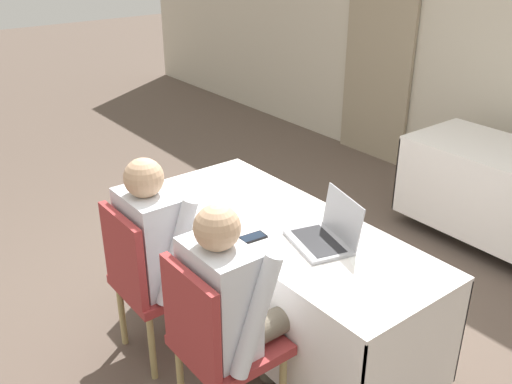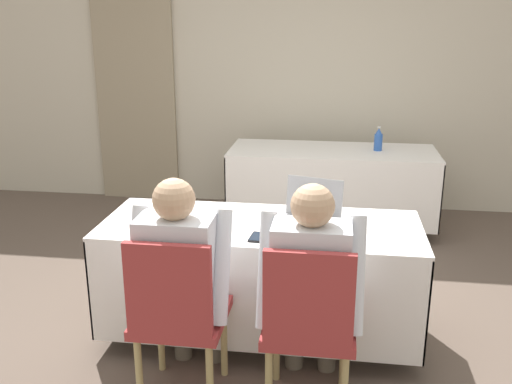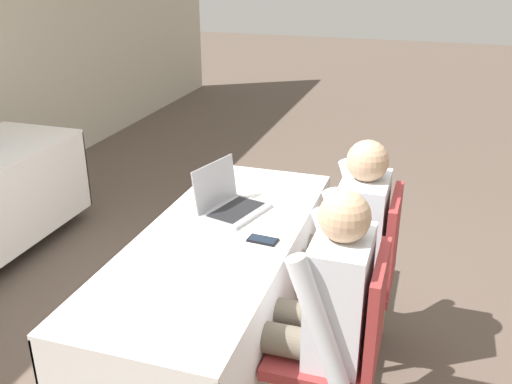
{
  "view_description": "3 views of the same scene",
  "coord_description": "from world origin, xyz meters",
  "views": [
    {
      "loc": [
        2.03,
        -1.77,
        2.2
      ],
      "look_at": [
        0.0,
        -0.19,
        0.98
      ],
      "focal_mm": 40.0,
      "sensor_mm": 36.0,
      "label": 1
    },
    {
      "loc": [
        0.41,
        -3.05,
        1.88
      ],
      "look_at": [
        0.0,
        -0.19,
        0.98
      ],
      "focal_mm": 40.0,
      "sensor_mm": 36.0,
      "label": 2
    },
    {
      "loc": [
        -2.24,
        -0.91,
        1.99
      ],
      "look_at": [
        0.0,
        -0.19,
        0.98
      ],
      "focal_mm": 40.0,
      "sensor_mm": 36.0,
      "label": 3
    }
  ],
  "objects": [
    {
      "name": "chair_near_right",
      "position": [
        0.32,
        -0.67,
        0.51
      ],
      "size": [
        0.44,
        0.44,
        0.91
      ],
      "rotation": [
        0.0,
        0.0,
        3.14
      ],
      "color": "tan",
      "rests_on": "ground_plane"
    },
    {
      "name": "curtain_panel",
      "position": [
        -1.65,
        2.6,
        1.33
      ],
      "size": [
        0.83,
        0.04,
        2.65
      ],
      "color": "gray",
      "rests_on": "ground_plane"
    },
    {
      "name": "conference_table_near",
      "position": [
        0.0,
        0.0,
        0.55
      ],
      "size": [
        1.84,
        0.72,
        0.73
      ],
      "color": "white",
      "rests_on": "ground_plane"
    },
    {
      "name": "person_checkered_shirt",
      "position": [
        -0.32,
        -0.56,
        0.67
      ],
      "size": [
        0.5,
        0.52,
        1.17
      ],
      "rotation": [
        0.0,
        0.0,
        3.14
      ],
      "color": "#665B4C",
      "rests_on": "ground_plane"
    },
    {
      "name": "laptop",
      "position": [
        0.27,
        0.04,
        0.78
      ],
      "size": [
        0.4,
        0.35,
        0.25
      ],
      "rotation": [
        0.0,
        0.0,
        -0.27
      ],
      "color": "#99999E",
      "rests_on": "conference_table_near"
    },
    {
      "name": "chair_near_left",
      "position": [
        -0.32,
        -0.67,
        0.51
      ],
      "size": [
        0.44,
        0.44,
        0.91
      ],
      "rotation": [
        0.0,
        0.0,
        3.14
      ],
      "color": "tan",
      "rests_on": "ground_plane"
    },
    {
      "name": "water_bottle",
      "position": [
        0.78,
        2.0,
        0.83
      ],
      "size": [
        0.07,
        0.07,
        0.21
      ],
      "color": "#2D5BB7",
      "rests_on": "conference_table_far"
    },
    {
      "name": "cell_phone",
      "position": [
        0.01,
        -0.22,
        0.74
      ],
      "size": [
        0.09,
        0.15,
        0.01
      ],
      "rotation": [
        0.0,
        0.0,
        -0.09
      ],
      "color": "black",
      "rests_on": "conference_table_near"
    },
    {
      "name": "person_white_shirt",
      "position": [
        0.32,
        -0.56,
        0.67
      ],
      "size": [
        0.5,
        0.52,
        1.17
      ],
      "rotation": [
        0.0,
        0.0,
        3.14
      ],
      "color": "#665B4C",
      "rests_on": "ground_plane"
    },
    {
      "name": "paper_centre_table",
      "position": [
        0.56,
        0.13,
        0.73
      ],
      "size": [
        0.32,
        0.36,
        0.0
      ],
      "rotation": [
        0.0,
        0.0,
        -0.49
      ],
      "color": "white",
      "rests_on": "conference_table_near"
    },
    {
      "name": "wall_back",
      "position": [
        0.0,
        2.66,
        1.35
      ],
      "size": [
        12.0,
        0.06,
        2.7
      ],
      "color": "beige",
      "rests_on": "ground_plane"
    },
    {
      "name": "paper_beside_laptop",
      "position": [
        -0.63,
        0.01,
        0.73
      ],
      "size": [
        0.3,
        0.35,
        0.0
      ],
      "rotation": [
        0.0,
        0.0,
        0.35
      ],
      "color": "white",
      "rests_on": "conference_table_near"
    },
    {
      "name": "ground_plane",
      "position": [
        0.0,
        0.0,
        0.0
      ],
      "size": [
        24.0,
        24.0,
        0.0
      ],
      "primitive_type": "plane",
      "color": "brown"
    },
    {
      "name": "conference_table_far",
      "position": [
        0.39,
        1.97,
        0.55
      ],
      "size": [
        1.84,
        0.72,
        0.73
      ],
      "color": "white",
      "rests_on": "ground_plane"
    }
  ]
}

